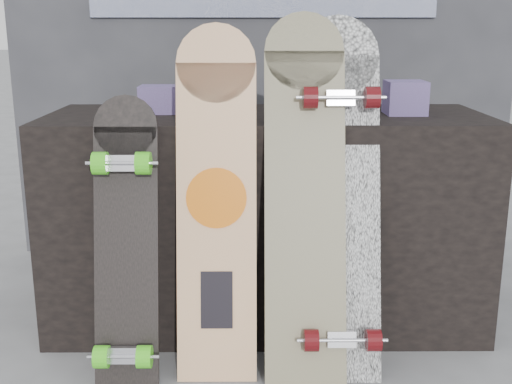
{
  "coord_description": "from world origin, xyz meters",
  "views": [
    {
      "loc": [
        -0.05,
        -1.84,
        1.11
      ],
      "look_at": [
        -0.04,
        0.2,
        0.58
      ],
      "focal_mm": 45.0,
      "sensor_mm": 36.0,
      "label": 1
    }
  ],
  "objects_px": {
    "vendor_table": "(266,218)",
    "longboard_cascadia": "(339,191)",
    "longboard_geisha": "(216,193)",
    "longboard_celtic": "(305,186)",
    "skateboard_dark": "(125,240)"
  },
  "relations": [
    {
      "from": "longboard_cascadia",
      "to": "vendor_table",
      "type": "bearing_deg",
      "value": 123.79
    },
    {
      "from": "longboard_celtic",
      "to": "longboard_geisha",
      "type": "bearing_deg",
      "value": -179.31
    },
    {
      "from": "vendor_table",
      "to": "longboard_cascadia",
      "type": "distance_m",
      "value": 0.46
    },
    {
      "from": "skateboard_dark",
      "to": "longboard_cascadia",
      "type": "bearing_deg",
      "value": 7.71
    },
    {
      "from": "vendor_table",
      "to": "longboard_geisha",
      "type": "xyz_separation_m",
      "value": [
        -0.17,
        -0.36,
        0.19
      ]
    },
    {
      "from": "longboard_geisha",
      "to": "longboard_celtic",
      "type": "height_order",
      "value": "longboard_celtic"
    },
    {
      "from": "longboard_geisha",
      "to": "vendor_table",
      "type": "bearing_deg",
      "value": 64.89
    },
    {
      "from": "longboard_celtic",
      "to": "longboard_cascadia",
      "type": "distance_m",
      "value": 0.11
    },
    {
      "from": "longboard_celtic",
      "to": "longboard_cascadia",
      "type": "height_order",
      "value": "longboard_celtic"
    },
    {
      "from": "longboard_celtic",
      "to": "longboard_cascadia",
      "type": "bearing_deg",
      "value": 6.11
    },
    {
      "from": "skateboard_dark",
      "to": "longboard_celtic",
      "type": "bearing_deg",
      "value": 8.02
    },
    {
      "from": "longboard_geisha",
      "to": "longboard_cascadia",
      "type": "bearing_deg",
      "value": 2.24
    },
    {
      "from": "vendor_table",
      "to": "longboard_geisha",
      "type": "distance_m",
      "value": 0.44
    },
    {
      "from": "vendor_table",
      "to": "longboard_cascadia",
      "type": "bearing_deg",
      "value": -56.21
    },
    {
      "from": "longboard_geisha",
      "to": "longboard_cascadia",
      "type": "height_order",
      "value": "longboard_cascadia"
    }
  ]
}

